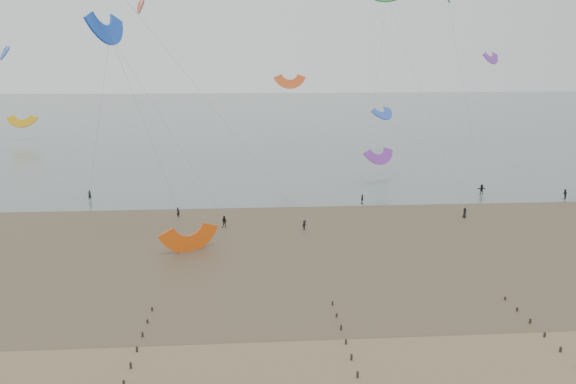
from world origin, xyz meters
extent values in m
plane|color=brown|center=(0.00, 0.00, 0.00)|extent=(500.00, 500.00, 0.00)
plane|color=#475654|center=(0.00, 200.00, 0.03)|extent=(500.00, 500.00, 0.00)
plane|color=#473A28|center=(0.00, 35.00, 0.01)|extent=(500.00, 500.00, 0.00)
ellipsoid|color=slate|center=(-18.00, 22.00, 0.01)|extent=(23.60, 14.36, 0.01)
ellipsoid|color=slate|center=(12.00, 38.00, 0.01)|extent=(33.64, 18.32, 0.01)
ellipsoid|color=slate|center=(-40.00, 40.00, 0.01)|extent=(26.95, 14.22, 0.01)
cube|color=black|center=(-14.00, -1.16, 0.25)|extent=(0.16, 0.16, 0.59)
cube|color=black|center=(-14.00, 1.47, 0.23)|extent=(0.16, 0.16, 0.57)
cube|color=black|center=(-14.00, 4.11, 0.22)|extent=(0.16, 0.16, 0.54)
cube|color=black|center=(-14.00, 6.74, 0.20)|extent=(0.16, 0.16, 0.51)
cube|color=black|center=(-14.00, 9.37, 0.19)|extent=(0.16, 0.16, 0.48)
cube|color=black|center=(-14.00, 12.00, 0.17)|extent=(0.16, 0.16, 0.45)
cube|color=black|center=(4.00, -1.16, 0.25)|extent=(0.16, 0.16, 0.59)
cube|color=black|center=(4.00, 1.47, 0.23)|extent=(0.16, 0.16, 0.57)
cube|color=black|center=(4.00, 4.11, 0.22)|extent=(0.16, 0.16, 0.54)
cube|color=black|center=(4.00, 6.74, 0.20)|extent=(0.16, 0.16, 0.51)
cube|color=black|center=(4.00, 9.37, 0.19)|extent=(0.16, 0.16, 0.48)
cube|color=black|center=(4.00, 12.00, 0.17)|extent=(0.16, 0.16, 0.45)
cube|color=black|center=(22.00, 1.47, 0.23)|extent=(0.16, 0.16, 0.57)
cube|color=black|center=(22.00, 4.11, 0.22)|extent=(0.16, 0.16, 0.54)
cube|color=black|center=(22.00, 6.74, 0.20)|extent=(0.16, 0.16, 0.51)
cube|color=black|center=(22.00, 9.37, 0.19)|extent=(0.16, 0.16, 0.48)
cube|color=black|center=(22.00, 12.00, 0.17)|extent=(0.16, 0.16, 0.45)
imported|color=black|center=(-15.34, 45.42, 0.80)|extent=(0.70, 0.63, 1.61)
imported|color=black|center=(3.71, 37.37, 0.75)|extent=(1.07, 1.08, 1.50)
imported|color=black|center=(51.17, 51.97, 0.90)|extent=(0.86, 1.00, 1.79)
imported|color=black|center=(14.98, 51.34, 0.84)|extent=(0.78, 1.07, 1.68)
imported|color=black|center=(29.25, 41.97, 0.80)|extent=(0.65, 0.87, 1.61)
imported|color=black|center=(-32.04, 57.34, 0.90)|extent=(0.77, 0.76, 1.79)
imported|color=black|center=(38.10, 56.68, 0.92)|extent=(1.74, 0.68, 1.84)
imported|color=black|center=(-7.89, 39.50, 0.88)|extent=(0.90, 0.73, 1.75)
camera|label=1|loc=(-4.26, -39.94, 24.52)|focal=35.00mm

